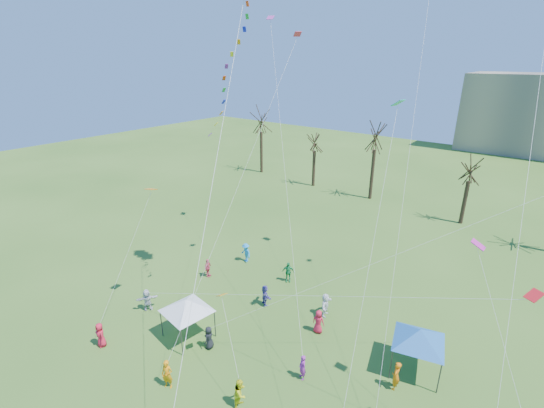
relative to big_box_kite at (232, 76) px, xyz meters
The scene contains 6 objects.
bare_tree_row 31.22m from the big_box_kite, 66.49° to the left, with size 69.92×9.55×10.98m.
big_box_kite is the anchor object (origin of this frame).
canopy_tent_white 15.08m from the big_box_kite, 92.21° to the right, with size 3.91×3.91×2.96m.
canopy_tent_blue 19.29m from the big_box_kite, ahead, with size 3.89×3.89×3.01m.
festival_crowd 17.10m from the big_box_kite, 20.42° to the right, with size 26.02×15.04×1.84m.
small_kites_aloft 8.53m from the big_box_kite, 19.49° to the left, with size 26.36×18.66×34.10m.
Camera 1 is at (10.15, -8.85, 17.82)m, focal length 25.00 mm.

